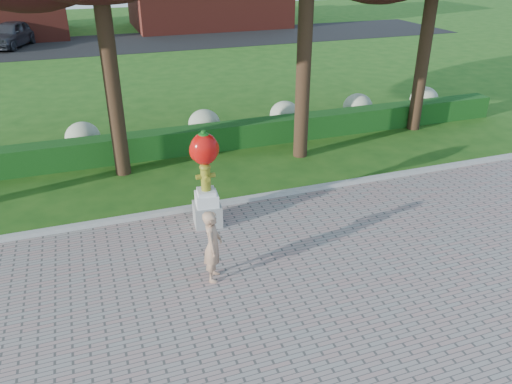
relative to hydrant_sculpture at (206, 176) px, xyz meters
The scene contains 8 objects.
ground 2.58m from the hydrant_sculpture, 79.30° to the right, with size 100.00×100.00×0.00m, color #1E4D13.
curb 1.52m from the hydrant_sculpture, 62.60° to the left, with size 40.00×0.18×0.15m, color #ADADA5.
lawn_hedge 4.90m from the hydrant_sculpture, 85.06° to the left, with size 24.00×0.70×0.80m, color #144513.
hydrangea_row 5.93m from the hydrant_sculpture, 80.35° to the left, with size 20.10×1.10×0.99m.
street 25.84m from the hydrant_sculpture, 89.08° to the left, with size 50.00×8.00×0.02m, color black.
hydrant_sculpture is the anchor object (origin of this frame).
woman 2.27m from the hydrant_sculpture, 101.32° to the right, with size 0.56×0.37×1.53m, color tan.
parked_car 27.52m from the hydrant_sculpture, 103.10° to the left, with size 1.92×4.76×1.62m, color #393A40.
Camera 1 is at (-2.83, -8.04, 6.11)m, focal length 35.00 mm.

